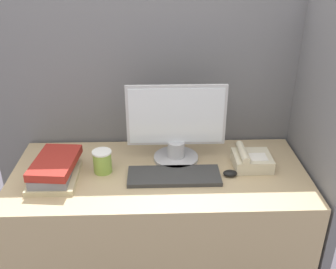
% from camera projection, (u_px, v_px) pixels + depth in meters
% --- Properties ---
extents(cubicle_panel_rear, '(1.84, 0.04, 1.60)m').
position_uv_depth(cubicle_panel_rear, '(158.00, 133.00, 2.23)').
color(cubicle_panel_rear, slate).
rests_on(cubicle_panel_rear, ground_plane).
extents(cubicle_panel_right, '(0.04, 0.71, 1.60)m').
position_uv_depth(cubicle_panel_right, '(311.00, 161.00, 1.95)').
color(cubicle_panel_right, slate).
rests_on(cubicle_panel_right, ground_plane).
extents(desk, '(1.44, 0.65, 0.77)m').
position_uv_depth(desk, '(160.00, 233.00, 2.09)').
color(desk, tan).
rests_on(desk, ground_plane).
extents(monitor, '(0.49, 0.23, 0.40)m').
position_uv_depth(monitor, '(176.00, 128.00, 1.95)').
color(monitor, '#B7B7BC').
rests_on(monitor, desk).
extents(keyboard, '(0.44, 0.17, 0.02)m').
position_uv_depth(keyboard, '(174.00, 176.00, 1.87)').
color(keyboard, '#333333').
rests_on(keyboard, desk).
extents(mouse, '(0.07, 0.05, 0.03)m').
position_uv_depth(mouse, '(230.00, 173.00, 1.88)').
color(mouse, black).
rests_on(mouse, desk).
extents(coffee_cup, '(0.09, 0.09, 0.11)m').
position_uv_depth(coffee_cup, '(102.00, 161.00, 1.90)').
color(coffee_cup, '#8CB247').
rests_on(coffee_cup, desk).
extents(book_stack, '(0.23, 0.31, 0.10)m').
position_uv_depth(book_stack, '(54.00, 169.00, 1.84)').
color(book_stack, '#C6B78C').
rests_on(book_stack, desk).
extents(desk_telephone, '(0.18, 0.18, 0.10)m').
position_uv_depth(desk_telephone, '(251.00, 160.00, 1.95)').
color(desk_telephone, beige).
rests_on(desk_telephone, desk).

